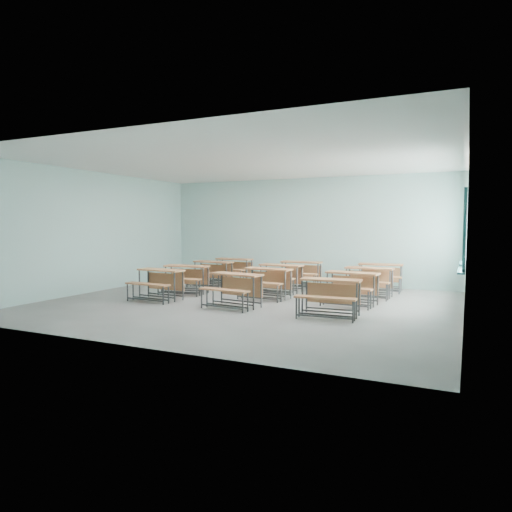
% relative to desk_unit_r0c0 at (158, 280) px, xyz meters
% --- Properties ---
extents(room, '(9.04, 8.04, 3.24)m').
position_rel_desk_unit_r0c0_xyz_m(room, '(2.21, 0.50, 1.11)').
color(room, gray).
rests_on(room, ground).
extents(desk_unit_r0c0, '(1.22, 0.85, 0.73)m').
position_rel_desk_unit_r0c0_xyz_m(desk_unit_r0c0, '(0.00, 0.00, 0.00)').
color(desk_unit_r0c0, '#AA663D').
rests_on(desk_unit_r0c0, ground).
extents(desk_unit_r0c1, '(1.26, 0.93, 0.73)m').
position_rel_desk_unit_r0c0_xyz_m(desk_unit_r0c1, '(2.08, -0.07, 0.00)').
color(desk_unit_r0c1, '#AA663D').
rests_on(desk_unit_r0c1, ground).
extents(desk_unit_r0c2, '(1.21, 0.84, 0.73)m').
position_rel_desk_unit_r0c0_xyz_m(desk_unit_r0c2, '(4.24, -0.16, 0.00)').
color(desk_unit_r0c2, '#AA663D').
rests_on(desk_unit_r0c2, ground).
extents(desk_unit_r1c0, '(1.26, 0.93, 0.73)m').
position_rel_desk_unit_r0c0_xyz_m(desk_unit_r1c0, '(0.01, 1.13, 0.00)').
color(desk_unit_r1c0, '#AA663D').
rests_on(desk_unit_r1c0, ground).
extents(desk_unit_r1c1, '(1.23, 0.87, 0.73)m').
position_rel_desk_unit_r0c0_xyz_m(desk_unit_r1c1, '(2.24, 1.31, 0.00)').
color(desk_unit_r1c1, '#AA663D').
rests_on(desk_unit_r1c1, ground).
extents(desk_unit_r1c2, '(1.24, 0.89, 0.73)m').
position_rel_desk_unit_r0c0_xyz_m(desk_unit_r1c2, '(4.31, 1.28, 0.00)').
color(desk_unit_r1c2, '#AA663D').
rests_on(desk_unit_r1c2, ground).
extents(desk_unit_r2c0, '(1.20, 0.84, 0.73)m').
position_rel_desk_unit_r0c0_xyz_m(desk_unit_r2c0, '(-0.05, 2.58, 0.00)').
color(desk_unit_r2c0, '#AA663D').
rests_on(desk_unit_r2c0, ground).
extents(desk_unit_r2c1, '(1.23, 0.88, 0.73)m').
position_rel_desk_unit_r0c0_xyz_m(desk_unit_r2c1, '(2.14, 2.39, 0.00)').
color(desk_unit_r2c1, '#AA663D').
rests_on(desk_unit_r2c1, ground).
extents(desk_unit_r2c2, '(1.19, 0.82, 0.73)m').
position_rel_desk_unit_r0c0_xyz_m(desk_unit_r2c2, '(4.45, 2.55, 0.00)').
color(desk_unit_r2c2, '#AA663D').
rests_on(desk_unit_r2c2, ground).
extents(desk_unit_r3c0, '(1.20, 0.83, 0.73)m').
position_rel_desk_unit_r0c0_xyz_m(desk_unit_r3c0, '(0.01, 3.76, 0.00)').
color(desk_unit_r3c0, '#AA663D').
rests_on(desk_unit_r3c0, ground).
extents(desk_unit_r3c1, '(1.19, 0.82, 0.73)m').
position_rel_desk_unit_r0c0_xyz_m(desk_unit_r3c1, '(2.31, 3.59, 0.00)').
color(desk_unit_r3c1, '#AA663D').
rests_on(desk_unit_r3c1, ground).
extents(desk_unit_r3c2, '(1.21, 0.85, 0.73)m').
position_rel_desk_unit_r0c0_xyz_m(desk_unit_r3c2, '(4.53, 3.76, 0.00)').
color(desk_unit_r3c2, '#AA663D').
rests_on(desk_unit_r3c2, ground).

